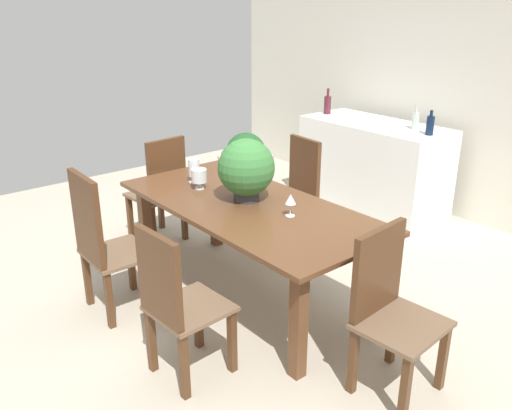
% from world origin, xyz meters
% --- Properties ---
extents(ground_plane, '(7.04, 7.04, 0.00)m').
position_xyz_m(ground_plane, '(0.00, 0.00, 0.00)').
color(ground_plane, '#BCB29E').
extents(back_wall, '(6.40, 0.10, 2.60)m').
position_xyz_m(back_wall, '(0.00, 2.60, 1.30)').
color(back_wall, beige).
rests_on(back_wall, ground).
extents(dining_table, '(2.04, 0.95, 0.74)m').
position_xyz_m(dining_table, '(0.00, -0.09, 0.64)').
color(dining_table, brown).
rests_on(dining_table, ground).
extents(chair_near_left, '(0.47, 0.43, 1.04)m').
position_xyz_m(chair_near_left, '(-0.46, -0.99, 0.56)').
color(chair_near_left, '#4C2D19').
rests_on(chair_near_left, ground).
extents(chair_foot_end, '(0.44, 0.49, 0.95)m').
position_xyz_m(chair_foot_end, '(1.25, -0.10, 0.53)').
color(chair_foot_end, '#4C2D19').
rests_on(chair_foot_end, ground).
extents(chair_far_left, '(0.44, 0.47, 0.97)m').
position_xyz_m(chair_far_left, '(-0.45, 0.81, 0.53)').
color(chair_far_left, '#4C2D19').
rests_on(chair_far_left, ground).
extents(chair_near_right, '(0.43, 0.44, 0.95)m').
position_xyz_m(chair_near_right, '(0.46, -0.98, 0.52)').
color(chair_near_right, '#4C2D19').
rests_on(chair_near_right, ground).
extents(chair_head_end, '(0.48, 0.45, 0.99)m').
position_xyz_m(chair_head_end, '(-1.24, -0.08, 0.53)').
color(chair_head_end, '#4C2D19').
rests_on(chair_head_end, ground).
extents(flower_centerpiece, '(0.41, 0.41, 0.45)m').
position_xyz_m(flower_centerpiece, '(-0.06, -0.05, 0.98)').
color(flower_centerpiece, '#333338').
rests_on(flower_centerpiece, dining_table).
extents(crystal_vase_left, '(0.09, 0.09, 0.19)m').
position_xyz_m(crystal_vase_left, '(-0.63, -0.12, 0.85)').
color(crystal_vase_left, silver).
rests_on(crystal_vase_left, dining_table).
extents(crystal_vase_center_near, '(0.12, 0.12, 0.16)m').
position_xyz_m(crystal_vase_center_near, '(-0.48, -0.17, 0.84)').
color(crystal_vase_center_near, silver).
rests_on(crystal_vase_center_near, dining_table).
extents(wine_glass, '(0.07, 0.07, 0.15)m').
position_xyz_m(wine_glass, '(0.36, -0.01, 0.86)').
color(wine_glass, silver).
rests_on(wine_glass, dining_table).
extents(kitchen_counter, '(1.51, 0.69, 0.92)m').
position_xyz_m(kitchen_counter, '(-0.59, 2.05, 0.46)').
color(kitchen_counter, white).
rests_on(kitchen_counter, ground).
extents(wine_bottle_green, '(0.07, 0.07, 0.23)m').
position_xyz_m(wine_bottle_green, '(0.04, 2.02, 1.02)').
color(wine_bottle_green, '#0F1E38').
rests_on(wine_bottle_green, kitchen_counter).
extents(wine_bottle_tall, '(0.08, 0.08, 0.28)m').
position_xyz_m(wine_bottle_tall, '(-1.23, 2.01, 1.03)').
color(wine_bottle_tall, '#511E28').
rests_on(wine_bottle_tall, kitchen_counter).
extents(wine_bottle_clear, '(0.06, 0.06, 0.23)m').
position_xyz_m(wine_bottle_clear, '(-0.18, 2.12, 1.01)').
color(wine_bottle_clear, '#B2BFB7').
rests_on(wine_bottle_clear, kitchen_counter).
extents(potted_plant_floor, '(0.49, 0.49, 0.64)m').
position_xyz_m(potted_plant_floor, '(-2.03, 1.51, 0.34)').
color(potted_plant_floor, brown).
rests_on(potted_plant_floor, ground).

